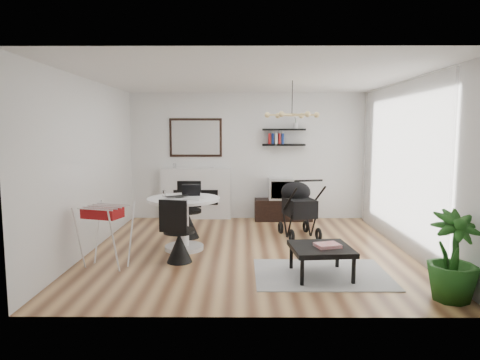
{
  "coord_description": "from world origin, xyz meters",
  "views": [
    {
      "loc": [
        -0.1,
        -6.68,
        1.9
      ],
      "look_at": [
        -0.14,
        0.4,
        1.08
      ],
      "focal_mm": 32.0,
      "sensor_mm": 36.0,
      "label": 1
    }
  ],
  "objects_px": {
    "tv_console": "(283,210)",
    "drying_rack": "(105,235)",
    "coffee_table": "(321,250)",
    "crt_tv": "(281,189)",
    "dining_table": "(184,215)",
    "potted_plant": "(453,256)",
    "fireplace": "(196,187)",
    "stroller": "(298,210)"
  },
  "relations": [
    {
      "from": "crt_tv",
      "to": "drying_rack",
      "type": "xyz_separation_m",
      "value": [
        -2.71,
        -3.17,
        -0.21
      ]
    },
    {
      "from": "stroller",
      "to": "coffee_table",
      "type": "bearing_deg",
      "value": -101.91
    },
    {
      "from": "drying_rack",
      "to": "stroller",
      "type": "height_order",
      "value": "stroller"
    },
    {
      "from": "tv_console",
      "to": "crt_tv",
      "type": "xyz_separation_m",
      "value": [
        -0.06,
        -0.0,
        0.45
      ]
    },
    {
      "from": "tv_console",
      "to": "stroller",
      "type": "xyz_separation_m",
      "value": [
        0.14,
        -1.36,
        0.24
      ]
    },
    {
      "from": "fireplace",
      "to": "drying_rack",
      "type": "bearing_deg",
      "value": -105.2
    },
    {
      "from": "dining_table",
      "to": "coffee_table",
      "type": "bearing_deg",
      "value": -32.78
    },
    {
      "from": "dining_table",
      "to": "stroller",
      "type": "relative_size",
      "value": 1.05
    },
    {
      "from": "crt_tv",
      "to": "stroller",
      "type": "relative_size",
      "value": 0.47
    },
    {
      "from": "coffee_table",
      "to": "drying_rack",
      "type": "bearing_deg",
      "value": 172.99
    },
    {
      "from": "crt_tv",
      "to": "drying_rack",
      "type": "height_order",
      "value": "crt_tv"
    },
    {
      "from": "tv_console",
      "to": "coffee_table",
      "type": "bearing_deg",
      "value": -87.46
    },
    {
      "from": "tv_console",
      "to": "crt_tv",
      "type": "distance_m",
      "value": 0.45
    },
    {
      "from": "crt_tv",
      "to": "coffee_table",
      "type": "height_order",
      "value": "crt_tv"
    },
    {
      "from": "fireplace",
      "to": "coffee_table",
      "type": "height_order",
      "value": "fireplace"
    },
    {
      "from": "dining_table",
      "to": "potted_plant",
      "type": "xyz_separation_m",
      "value": [
        3.28,
        -2.04,
        -0.05
      ]
    },
    {
      "from": "fireplace",
      "to": "potted_plant",
      "type": "bearing_deg",
      "value": -53.06
    },
    {
      "from": "fireplace",
      "to": "crt_tv",
      "type": "xyz_separation_m",
      "value": [
        1.81,
        -0.15,
        -0.01
      ]
    },
    {
      "from": "fireplace",
      "to": "stroller",
      "type": "height_order",
      "value": "fireplace"
    },
    {
      "from": "dining_table",
      "to": "stroller",
      "type": "bearing_deg",
      "value": 25.2
    },
    {
      "from": "coffee_table",
      "to": "dining_table",
      "type": "bearing_deg",
      "value": 147.22
    },
    {
      "from": "drying_rack",
      "to": "fireplace",
      "type": "bearing_deg",
      "value": 91.59
    },
    {
      "from": "tv_console",
      "to": "fireplace",
      "type": "bearing_deg",
      "value": 175.57
    },
    {
      "from": "fireplace",
      "to": "coffee_table",
      "type": "bearing_deg",
      "value": -61.16
    },
    {
      "from": "fireplace",
      "to": "drying_rack",
      "type": "height_order",
      "value": "fireplace"
    },
    {
      "from": "fireplace",
      "to": "tv_console",
      "type": "height_order",
      "value": "fireplace"
    },
    {
      "from": "crt_tv",
      "to": "drying_rack",
      "type": "bearing_deg",
      "value": -130.57
    },
    {
      "from": "dining_table",
      "to": "potted_plant",
      "type": "relative_size",
      "value": 1.14
    },
    {
      "from": "crt_tv",
      "to": "potted_plant",
      "type": "bearing_deg",
      "value": -70.35
    },
    {
      "from": "crt_tv",
      "to": "potted_plant",
      "type": "relative_size",
      "value": 0.51
    },
    {
      "from": "fireplace",
      "to": "dining_table",
      "type": "distance_m",
      "value": 2.42
    },
    {
      "from": "potted_plant",
      "to": "crt_tv",
      "type": "bearing_deg",
      "value": 109.65
    },
    {
      "from": "crt_tv",
      "to": "stroller",
      "type": "bearing_deg",
      "value": -81.83
    },
    {
      "from": "crt_tv",
      "to": "dining_table",
      "type": "xyz_separation_m",
      "value": [
        -1.75,
        -2.27,
        -0.12
      ]
    },
    {
      "from": "crt_tv",
      "to": "drying_rack",
      "type": "relative_size",
      "value": 0.58
    },
    {
      "from": "fireplace",
      "to": "crt_tv",
      "type": "relative_size",
      "value": 4.22
    },
    {
      "from": "potted_plant",
      "to": "tv_console",
      "type": "bearing_deg",
      "value": 108.97
    },
    {
      "from": "tv_console",
      "to": "coffee_table",
      "type": "height_order",
      "value": "tv_console"
    },
    {
      "from": "stroller",
      "to": "coffee_table",
      "type": "height_order",
      "value": "stroller"
    },
    {
      "from": "tv_console",
      "to": "drying_rack",
      "type": "height_order",
      "value": "drying_rack"
    },
    {
      "from": "tv_console",
      "to": "dining_table",
      "type": "height_order",
      "value": "dining_table"
    },
    {
      "from": "crt_tv",
      "to": "dining_table",
      "type": "bearing_deg",
      "value": -127.6
    }
  ]
}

